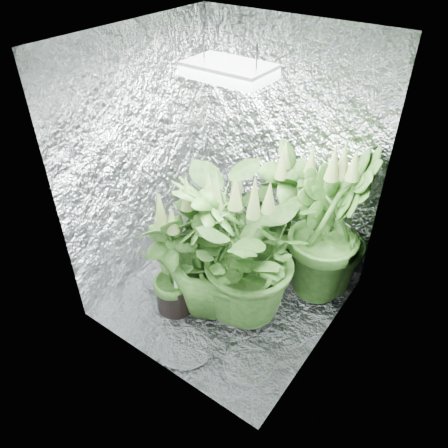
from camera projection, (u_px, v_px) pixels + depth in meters
ground at (228, 297)px, 3.57m from camera, size 1.60×1.60×0.00m
walls at (228, 194)px, 2.97m from camera, size 1.62×1.62×2.00m
ceiling at (229, 39)px, 2.38m from camera, size 1.60×1.60×0.01m
grow_lamp at (229, 71)px, 2.48m from camera, size 0.50×0.30×0.22m
plant_a at (241, 223)px, 3.68m from camera, size 0.91×0.91×0.89m
plant_b at (288, 212)px, 3.58m from camera, size 0.78×0.78×1.20m
plant_c at (331, 228)px, 3.28m from camera, size 0.78×0.78×1.34m
plant_d at (207, 250)px, 3.19m from camera, size 0.84×0.84×1.18m
plant_e at (243, 257)px, 3.09m from camera, size 1.37×1.37×1.21m
plant_f at (172, 263)px, 3.21m from camera, size 0.68×0.68×1.02m
circulation_fan at (329, 270)px, 3.59m from camera, size 0.17×0.33×0.38m
plant_label at (177, 284)px, 3.26m from camera, size 0.05×0.05×0.08m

